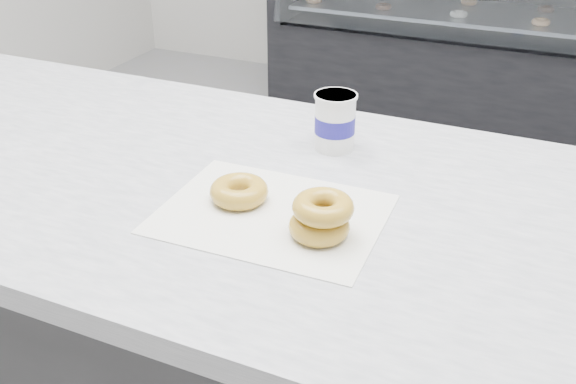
# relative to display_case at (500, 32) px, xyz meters

# --- Properties ---
(ground) EXTENTS (5.00, 5.00, 0.00)m
(ground) POSITION_rel_display_case_xyz_m (0.00, -2.12, -0.49)
(ground) COLOR gray
(ground) RESTS_ON ground
(display_case) EXTENTS (2.40, 0.74, 1.25)m
(display_case) POSITION_rel_display_case_xyz_m (0.00, 0.00, 0.00)
(display_case) COLOR black
(display_case) RESTS_ON ground
(wax_paper) EXTENTS (0.35, 0.27, 0.00)m
(wax_paper) POSITION_rel_display_case_xyz_m (-0.03, -2.80, 0.41)
(wax_paper) COLOR silver
(wax_paper) RESTS_ON counter
(donut_single) EXTENTS (0.12, 0.12, 0.03)m
(donut_single) POSITION_rel_display_case_xyz_m (-0.09, -2.78, 0.43)
(donut_single) COLOR gold
(donut_single) RESTS_ON wax_paper
(donut_stack) EXTENTS (0.12, 0.12, 0.06)m
(donut_stack) POSITION_rel_display_case_xyz_m (0.06, -2.82, 0.44)
(donut_stack) COLOR gold
(donut_stack) RESTS_ON wax_paper
(coffee_cup) EXTENTS (0.09, 0.09, 0.11)m
(coffee_cup) POSITION_rel_display_case_xyz_m (-0.02, -2.53, 0.46)
(coffee_cup) COLOR white
(coffee_cup) RESTS_ON counter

